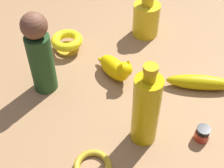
# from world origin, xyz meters

# --- Properties ---
(ground) EXTENTS (2.00, 2.00, 0.00)m
(ground) POSITION_xyz_m (0.00, 0.00, 0.00)
(ground) COLOR #936D47
(bottle_short) EXTENTS (0.09, 0.09, 0.16)m
(bottle_short) POSITION_xyz_m (-0.22, -0.23, 0.06)
(bottle_short) COLOR gold
(bottle_short) RESTS_ON ground
(bottle_tall) EXTENTS (0.06, 0.06, 0.24)m
(bottle_tall) POSITION_xyz_m (-0.02, 0.16, 0.10)
(bottle_tall) COLOR gold
(bottle_tall) RESTS_ON ground
(person_figure_adult) EXTENTS (0.09, 0.09, 0.25)m
(person_figure_adult) POSITION_xyz_m (0.17, -0.11, 0.13)
(person_figure_adult) COLOR #224720
(person_figure_adult) RESTS_ON ground
(nail_polish_jar) EXTENTS (0.04, 0.04, 0.04)m
(nail_polish_jar) POSITION_xyz_m (-0.15, 0.22, 0.02)
(nail_polish_jar) COLOR #B73524
(nail_polish_jar) RESTS_ON ground
(bangle) EXTENTS (0.09, 0.09, 0.02)m
(bangle) POSITION_xyz_m (0.13, 0.20, 0.01)
(bangle) COLOR gold
(bangle) RESTS_ON ground
(cat_figurine) EXTENTS (0.08, 0.15, 0.09)m
(cat_figurine) POSITION_xyz_m (-0.04, -0.07, 0.04)
(cat_figurine) COLOR #E9BC04
(cat_figurine) RESTS_ON ground
(banana) EXTENTS (0.19, 0.13, 0.04)m
(banana) POSITION_xyz_m (-0.25, 0.07, 0.02)
(banana) COLOR #BDA809
(banana) RESTS_ON ground
(bowl) EXTENTS (0.10, 0.10, 0.05)m
(bowl) POSITION_xyz_m (0.06, -0.25, 0.03)
(bowl) COLOR gold
(bowl) RESTS_ON ground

